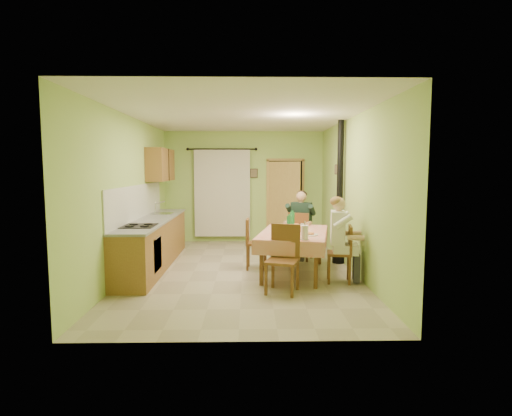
{
  "coord_description": "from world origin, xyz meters",
  "views": [
    {
      "loc": [
        0.12,
        -7.16,
        1.87
      ],
      "look_at": [
        0.25,
        0.1,
        1.15
      ],
      "focal_mm": 28.0,
      "sensor_mm": 36.0,
      "label": 1
    }
  ],
  "objects_px": {
    "chair_near": "(282,273)",
    "chair_right": "(340,265)",
    "man_right": "(340,229)",
    "chair_left": "(256,253)",
    "man_far": "(301,217)",
    "stove_flue": "(339,212)",
    "chair_far": "(300,246)",
    "dining_table": "(294,253)"
  },
  "relations": [
    {
      "from": "man_right",
      "to": "stove_flue",
      "type": "relative_size",
      "value": 0.5
    },
    {
      "from": "stove_flue",
      "to": "dining_table",
      "type": "bearing_deg",
      "value": -140.74
    },
    {
      "from": "chair_far",
      "to": "chair_right",
      "type": "relative_size",
      "value": 1.05
    },
    {
      "from": "chair_right",
      "to": "dining_table",
      "type": "bearing_deg",
      "value": 62.65
    },
    {
      "from": "chair_near",
      "to": "chair_right",
      "type": "height_order",
      "value": "chair_near"
    },
    {
      "from": "chair_near",
      "to": "dining_table",
      "type": "bearing_deg",
      "value": -86.63
    },
    {
      "from": "chair_right",
      "to": "chair_left",
      "type": "relative_size",
      "value": 1.0
    },
    {
      "from": "chair_far",
      "to": "stove_flue",
      "type": "height_order",
      "value": "stove_flue"
    },
    {
      "from": "chair_far",
      "to": "man_right",
      "type": "bearing_deg",
      "value": -52.69
    },
    {
      "from": "man_far",
      "to": "stove_flue",
      "type": "relative_size",
      "value": 0.5
    },
    {
      "from": "chair_near",
      "to": "chair_right",
      "type": "distance_m",
      "value": 1.13
    },
    {
      "from": "chair_left",
      "to": "stove_flue",
      "type": "relative_size",
      "value": 0.34
    },
    {
      "from": "chair_right",
      "to": "chair_left",
      "type": "height_order",
      "value": "chair_right"
    },
    {
      "from": "chair_near",
      "to": "man_right",
      "type": "xyz_separation_m",
      "value": [
        0.98,
        0.53,
        0.59
      ]
    },
    {
      "from": "man_right",
      "to": "stove_flue",
      "type": "bearing_deg",
      "value": -2.55
    },
    {
      "from": "dining_table",
      "to": "chair_far",
      "type": "relative_size",
      "value": 2.13
    },
    {
      "from": "chair_far",
      "to": "dining_table",
      "type": "bearing_deg",
      "value": -80.71
    },
    {
      "from": "chair_far",
      "to": "stove_flue",
      "type": "xyz_separation_m",
      "value": [
        0.72,
        -0.3,
        0.73
      ]
    },
    {
      "from": "chair_right",
      "to": "man_right",
      "type": "relative_size",
      "value": 0.68
    },
    {
      "from": "man_right",
      "to": "chair_left",
      "type": "bearing_deg",
      "value": 66.1
    },
    {
      "from": "chair_left",
      "to": "chair_far",
      "type": "bearing_deg",
      "value": 132.18
    },
    {
      "from": "chair_right",
      "to": "stove_flue",
      "type": "xyz_separation_m",
      "value": [
        0.28,
        1.34,
        0.74
      ]
    },
    {
      "from": "chair_near",
      "to": "stove_flue",
      "type": "relative_size",
      "value": 0.36
    },
    {
      "from": "chair_near",
      "to": "stove_flue",
      "type": "height_order",
      "value": "stove_flue"
    },
    {
      "from": "chair_right",
      "to": "stove_flue",
      "type": "distance_m",
      "value": 1.55
    },
    {
      "from": "chair_right",
      "to": "man_right",
      "type": "height_order",
      "value": "man_right"
    },
    {
      "from": "chair_far",
      "to": "chair_right",
      "type": "distance_m",
      "value": 1.7
    },
    {
      "from": "man_right",
      "to": "stove_flue",
      "type": "xyz_separation_m",
      "value": [
        0.29,
        1.34,
        0.15
      ]
    },
    {
      "from": "dining_table",
      "to": "stove_flue",
      "type": "bearing_deg",
      "value": 51.54
    },
    {
      "from": "chair_right",
      "to": "chair_left",
      "type": "bearing_deg",
      "value": 66.28
    },
    {
      "from": "chair_right",
      "to": "man_far",
      "type": "distance_m",
      "value": 1.81
    },
    {
      "from": "dining_table",
      "to": "chair_near",
      "type": "bearing_deg",
      "value": -92.91
    },
    {
      "from": "dining_table",
      "to": "chair_left",
      "type": "relative_size",
      "value": 2.23
    },
    {
      "from": "chair_far",
      "to": "man_right",
      "type": "height_order",
      "value": "man_right"
    },
    {
      "from": "chair_far",
      "to": "man_far",
      "type": "height_order",
      "value": "man_far"
    },
    {
      "from": "chair_far",
      "to": "man_far",
      "type": "bearing_deg",
      "value": 90.0
    },
    {
      "from": "chair_far",
      "to": "chair_left",
      "type": "height_order",
      "value": "chair_far"
    },
    {
      "from": "man_far",
      "to": "man_right",
      "type": "distance_m",
      "value": 1.71
    },
    {
      "from": "stove_flue",
      "to": "man_right",
      "type": "bearing_deg",
      "value": -102.43
    },
    {
      "from": "dining_table",
      "to": "man_right",
      "type": "distance_m",
      "value": 1.01
    },
    {
      "from": "chair_left",
      "to": "man_right",
      "type": "distance_m",
      "value": 1.74
    },
    {
      "from": "chair_near",
      "to": "man_far",
      "type": "bearing_deg",
      "value": -85.79
    }
  ]
}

